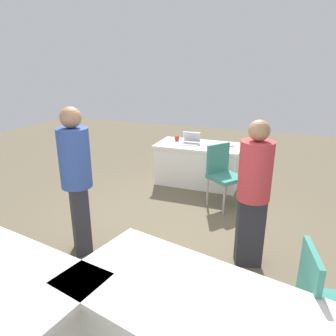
% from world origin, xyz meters
% --- Properties ---
extents(ground_plane, '(14.40, 14.40, 0.00)m').
position_xyz_m(ground_plane, '(0.00, 0.00, 0.00)').
color(ground_plane, brown).
extents(table_foreground, '(1.52, 0.80, 0.73)m').
position_xyz_m(table_foreground, '(0.22, -2.15, 0.37)').
color(table_foreground, silver).
rests_on(table_foreground, ground).
extents(chair_near_front, '(0.62, 0.62, 0.96)m').
position_xyz_m(chair_near_front, '(-0.38, -1.35, 0.55)').
color(chair_near_front, '#9E9993').
rests_on(chair_near_front, ground).
extents(chair_aisle, '(0.52, 0.52, 0.94)m').
position_xyz_m(chair_aisle, '(-1.62, 1.10, 0.54)').
color(chair_aisle, '#9E9993').
rests_on(chair_aisle, ground).
extents(person_presenter, '(0.48, 0.48, 1.71)m').
position_xyz_m(person_presenter, '(0.88, 0.50, 0.95)').
color(person_presenter, '#26262D').
rests_on(person_presenter, ground).
extents(person_attendee_standing, '(0.42, 0.42, 1.62)m').
position_xyz_m(person_attendee_standing, '(-0.98, 0.04, 0.90)').
color(person_attendee_standing, '#26262D').
rests_on(person_attendee_standing, ground).
extents(laptop_silver, '(0.33, 0.30, 0.21)m').
position_xyz_m(laptop_silver, '(0.38, -2.11, 0.77)').
color(laptop_silver, silver).
rests_on(laptop_silver, table_foreground).
extents(yarn_ball, '(0.10, 0.10, 0.10)m').
position_xyz_m(yarn_ball, '(0.69, -2.26, 0.78)').
color(yarn_ball, '#B2382D').
rests_on(yarn_ball, table_foreground).
extents(scissors_red, '(0.18, 0.11, 0.01)m').
position_xyz_m(scissors_red, '(-0.31, -2.19, 0.74)').
color(scissors_red, red).
rests_on(scissors_red, table_foreground).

